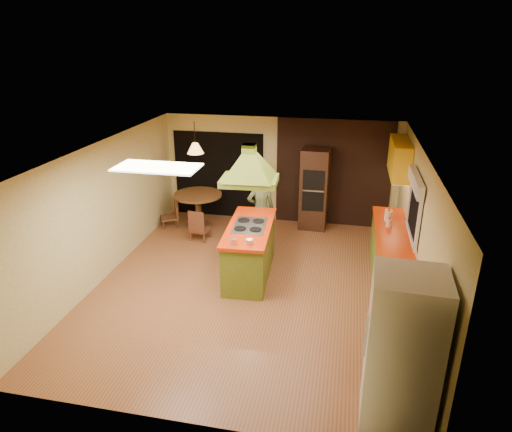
% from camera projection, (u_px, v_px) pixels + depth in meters
% --- Properties ---
extents(ground, '(6.50, 6.50, 0.00)m').
position_uv_depth(ground, '(251.00, 285.00, 8.30)').
color(ground, '#9B5A33').
rests_on(ground, ground).
extents(room_walls, '(5.50, 6.50, 6.50)m').
position_uv_depth(room_walls, '(251.00, 222.00, 7.84)').
color(room_walls, beige).
rests_on(room_walls, ground).
extents(ceiling_plane, '(6.50, 6.50, 0.00)m').
position_uv_depth(ceiling_plane, '(250.00, 150.00, 7.37)').
color(ceiling_plane, silver).
rests_on(ceiling_plane, room_walls).
extents(brick_panel, '(2.64, 0.03, 2.50)m').
position_uv_depth(brick_panel, '(333.00, 174.00, 10.54)').
color(brick_panel, '#381E14').
rests_on(brick_panel, ground).
extents(nook_opening, '(2.20, 0.03, 2.10)m').
position_uv_depth(nook_opening, '(219.00, 175.00, 11.13)').
color(nook_opening, black).
rests_on(nook_opening, ground).
extents(right_counter, '(0.62, 3.05, 0.92)m').
position_uv_depth(right_counter, '(391.00, 260.00, 8.22)').
color(right_counter, olive).
rests_on(right_counter, ground).
extents(upper_cabinets, '(0.34, 1.40, 0.70)m').
position_uv_depth(upper_cabinets, '(400.00, 158.00, 9.10)').
color(upper_cabinets, yellow).
rests_on(upper_cabinets, room_walls).
extents(window_right, '(0.12, 1.35, 1.06)m').
position_uv_depth(window_right, '(416.00, 196.00, 7.50)').
color(window_right, black).
rests_on(window_right, room_walls).
extents(fluor_panel, '(1.20, 0.60, 0.03)m').
position_uv_depth(fluor_panel, '(157.00, 167.00, 6.49)').
color(fluor_panel, white).
rests_on(fluor_panel, ceiling_plane).
extents(kitchen_island, '(0.91, 2.02, 1.00)m').
position_uv_depth(kitchen_island, '(250.00, 250.00, 8.52)').
color(kitchen_island, olive).
rests_on(kitchen_island, ground).
extents(range_hood, '(1.03, 0.77, 0.79)m').
position_uv_depth(range_hood, '(249.00, 158.00, 7.87)').
color(range_hood, '#5F701C').
rests_on(range_hood, ceiling_plane).
extents(man, '(0.69, 0.59, 1.61)m').
position_uv_depth(man, '(261.00, 209.00, 9.64)').
color(man, '#4D532C').
rests_on(man, ground).
extents(refrigerator, '(0.82, 0.78, 1.92)m').
position_uv_depth(refrigerator, '(402.00, 351.00, 5.08)').
color(refrigerator, white).
rests_on(refrigerator, ground).
extents(wall_oven, '(0.65, 0.62, 1.88)m').
position_uv_depth(wall_oven, '(314.00, 189.00, 10.47)').
color(wall_oven, '#422415').
rests_on(wall_oven, ground).
extents(dining_table, '(1.11, 1.11, 0.83)m').
position_uv_depth(dining_table, '(198.00, 204.00, 10.59)').
color(dining_table, brown).
rests_on(dining_table, ground).
extents(chair_left, '(0.52, 0.52, 0.70)m').
position_uv_depth(chair_left, '(169.00, 212.00, 10.72)').
color(chair_left, brown).
rests_on(chair_left, ground).
extents(chair_near, '(0.44, 0.44, 0.71)m').
position_uv_depth(chair_near, '(200.00, 224.00, 10.04)').
color(chair_near, brown).
rests_on(chair_near, ground).
extents(pendant_lamp, '(0.42, 0.42, 0.23)m').
position_uv_depth(pendant_lamp, '(195.00, 148.00, 10.10)').
color(pendant_lamp, '#FF9E3F').
rests_on(pendant_lamp, ceiling_plane).
extents(canister_large, '(0.15, 0.15, 0.20)m').
position_uv_depth(canister_large, '(388.00, 214.00, 8.78)').
color(canister_large, '#F6EAC6').
rests_on(canister_large, right_counter).
extents(canister_medium, '(0.15, 0.15, 0.20)m').
position_uv_depth(canister_medium, '(388.00, 216.00, 8.71)').
color(canister_medium, '#F5EAC5').
rests_on(canister_medium, right_counter).
extents(canister_small, '(0.11, 0.11, 0.14)m').
position_uv_depth(canister_small, '(389.00, 223.00, 8.46)').
color(canister_small, beige).
rests_on(canister_small, right_counter).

